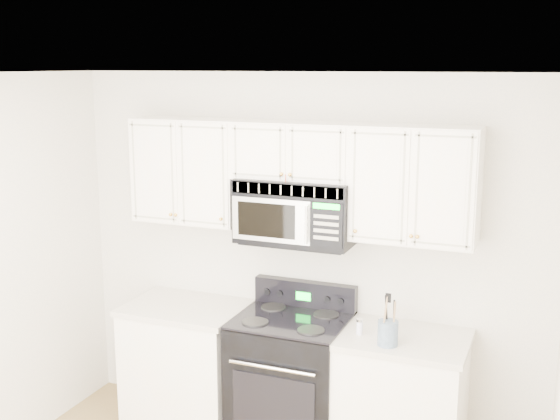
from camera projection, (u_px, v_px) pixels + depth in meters
The scene contains 9 objects.
room at pixel (182, 343), 3.46m from camera, with size 3.51×3.51×2.61m.
base_cabinet_left at pixel (188, 368), 5.24m from camera, with size 0.86×0.65×0.92m.
base_cabinet_right at pixel (399, 406), 4.65m from camera, with size 0.86×0.65×0.92m.
range at pixel (291, 379), 4.91m from camera, with size 0.76×0.69×1.12m.
upper_cabinets at pixel (296, 171), 4.77m from camera, with size 2.44×0.37×0.75m.
microwave at pixel (297, 211), 4.78m from camera, with size 0.80×0.45×0.44m.
utensil_crock at pixel (388, 332), 4.38m from camera, with size 0.13×0.13×0.34m.
shaker_salt at pixel (360, 327), 4.57m from camera, with size 0.04×0.04×0.10m.
shaker_pepper at pixel (381, 326), 4.59m from camera, with size 0.04×0.04×0.10m.
Camera 1 is at (1.66, -2.84, 2.65)m, focal length 45.00 mm.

